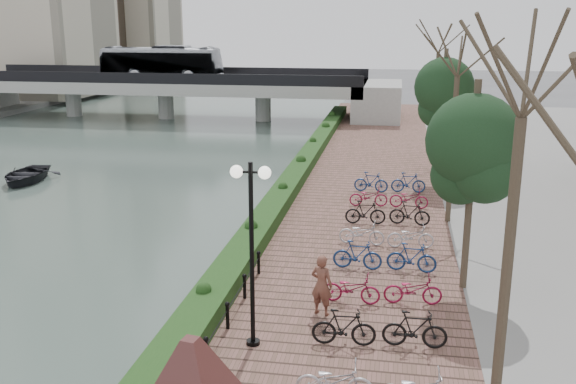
# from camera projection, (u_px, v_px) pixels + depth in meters

# --- Properties ---
(river_water) EXTENTS (30.00, 130.00, 0.02)m
(river_water) POSITION_uv_depth(u_px,v_px,m) (53.00, 166.00, 39.36)
(river_water) COLOR #46574F
(river_water) RESTS_ON ground
(promenade) EXTENTS (8.00, 75.00, 0.50)m
(promenade) POSITION_uv_depth(u_px,v_px,m) (354.00, 212.00, 29.07)
(promenade) COLOR brown
(promenade) RESTS_ON ground
(hedge) EXTENTS (1.10, 56.00, 0.60)m
(hedge) POSITION_uv_depth(u_px,v_px,m) (290.00, 184.00, 31.86)
(hedge) COLOR #193D16
(hedge) RESTS_ON promenade
(chain_fence) EXTENTS (0.10, 14.10, 0.70)m
(chain_fence) POSITION_uv_depth(u_px,v_px,m) (194.00, 375.00, 14.58)
(chain_fence) COLOR black
(chain_fence) RESTS_ON promenade
(lamppost) EXTENTS (1.02, 0.32, 4.85)m
(lamppost) POSITION_uv_depth(u_px,v_px,m) (251.00, 216.00, 15.78)
(lamppost) COLOR black
(lamppost) RESTS_ON promenade
(pedestrian) EXTENTS (0.76, 0.62, 1.79)m
(pedestrian) POSITION_uv_depth(u_px,v_px,m) (322.00, 285.00, 18.17)
(pedestrian) COLOR brown
(pedestrian) RESTS_ON promenade
(bicycle_parking) EXTENTS (2.40, 19.89, 1.00)m
(bicycle_parking) POSITION_uv_depth(u_px,v_px,m) (385.00, 246.00, 22.55)
(bicycle_parking) COLOR silver
(bicycle_parking) RESTS_ON promenade
(street_trees) EXTENTS (3.20, 37.12, 6.80)m
(street_trees) POSITION_uv_depth(u_px,v_px,m) (460.00, 164.00, 22.94)
(street_trees) COLOR #34291F
(street_trees) RESTS_ON promenade
(bridge) EXTENTS (36.00, 10.77, 6.50)m
(bridge) POSITION_uv_depth(u_px,v_px,m) (164.00, 81.00, 57.54)
(bridge) COLOR #9D9E99
(bridge) RESTS_ON ground
(boat) EXTENTS (3.32, 4.35, 0.84)m
(boat) POSITION_uv_depth(u_px,v_px,m) (25.00, 175.00, 35.24)
(boat) COLOR black
(boat) RESTS_ON river_water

